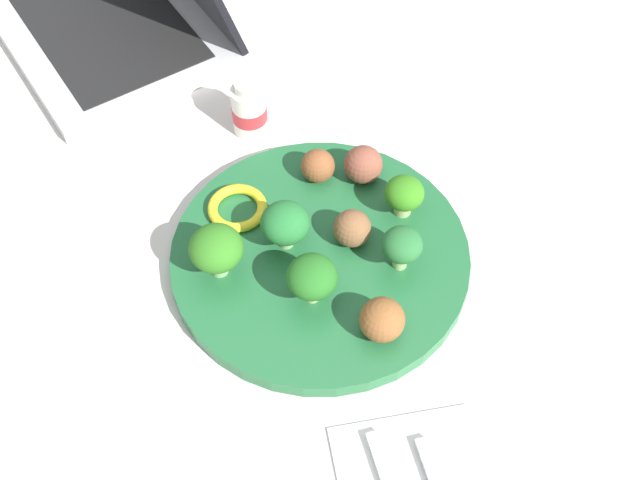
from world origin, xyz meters
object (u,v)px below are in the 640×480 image
object	(u,v)px
plate	(320,258)
yogurt_bottle	(249,109)
broccoli_floret_mid_left	(402,246)
broccoli_floret_back_left	(285,224)
meatball_mid_right	(363,165)
meatball_back_left	(382,320)
broccoli_floret_front_right	(216,249)
broccoli_floret_front_left	(312,277)
meatball_near_rim	(318,166)
broccoli_floret_center	(404,194)
meatball_back_right	(352,228)
pepper_ring_back_left	(237,208)

from	to	relation	value
plate	yogurt_bottle	world-z (taller)	yogurt_bottle
plate	yogurt_bottle	bearing A→B (deg)	-173.82
broccoli_floret_mid_left	broccoli_floret_back_left	bearing A→B (deg)	-119.83
meatball_mid_right	meatball_back_left	world-z (taller)	meatball_back_left
plate	broccoli_floret_mid_left	xyz separation A→B (m)	(0.03, 0.07, 0.04)
plate	broccoli_floret_back_left	bearing A→B (deg)	-125.25
broccoli_floret_front_right	meatball_mid_right	world-z (taller)	broccoli_floret_front_right
broccoli_floret_front_right	meatball_back_left	world-z (taller)	broccoli_floret_front_right
meatball_back_left	yogurt_bottle	bearing A→B (deg)	-170.69
broccoli_floret_back_left	meatball_back_left	bearing A→B (deg)	24.85
broccoli_floret_front_left	meatball_near_rim	size ratio (longest dim) A/B	1.53
broccoli_floret_front_right	meatball_mid_right	xyz separation A→B (m)	(-0.07, 0.16, -0.01)
broccoli_floret_mid_left	broccoli_floret_center	distance (m)	0.06
broccoli_floret_center	meatball_back_right	size ratio (longest dim) A/B	1.20
broccoli_floret_back_left	broccoli_floret_mid_left	size ratio (longest dim) A/B	1.07
meatball_near_rim	meatball_back_right	world-z (taller)	meatball_back_right
yogurt_bottle	broccoli_floret_back_left	bearing A→B (deg)	-2.38
meatball_mid_right	meatball_near_rim	xyz separation A→B (m)	(-0.01, -0.04, -0.00)
broccoli_floret_front_left	meatball_near_rim	bearing A→B (deg)	161.23
broccoli_floret_mid_left	broccoli_floret_front_right	xyz separation A→B (m)	(-0.04, -0.16, 0.00)
plate	pepper_ring_back_left	distance (m)	0.09
broccoli_floret_back_left	meatball_near_rim	xyz separation A→B (m)	(-0.07, 0.05, -0.01)
broccoli_floret_mid_left	broccoli_floret_center	xyz separation A→B (m)	(-0.06, 0.02, -0.00)
meatball_back_left	broccoli_floret_front_right	bearing A→B (deg)	-130.76
meatball_mid_right	yogurt_bottle	bearing A→B (deg)	-141.82
broccoli_floret_front_right	meatball_near_rim	bearing A→B (deg)	124.76
broccoli_floret_front_left	meatball_back_right	size ratio (longest dim) A/B	1.44
broccoli_floret_mid_left	meatball_back_right	distance (m)	0.05
broccoli_floret_mid_left	meatball_near_rim	distance (m)	0.13
plate	broccoli_floret_back_left	xyz separation A→B (m)	(-0.02, -0.03, 0.04)
plate	meatball_back_left	distance (m)	0.10
plate	yogurt_bottle	size ratio (longest dim) A/B	4.21
plate	broccoli_floret_back_left	size ratio (longest dim) A/B	5.62
meatball_back_right	meatball_back_left	bearing A→B (deg)	-3.71
broccoli_floret_center	broccoli_floret_back_left	bearing A→B (deg)	-87.64
broccoli_floret_front_left	broccoli_floret_mid_left	size ratio (longest dim) A/B	1.11
broccoli_floret_front_right	plate	bearing A→B (deg)	85.64
plate	broccoli_floret_mid_left	world-z (taller)	broccoli_floret_mid_left
meatball_mid_right	broccoli_floret_mid_left	bearing A→B (deg)	-0.58
meatball_near_rim	broccoli_floret_front_right	bearing A→B (deg)	-55.24
pepper_ring_back_left	broccoli_floret_front_left	bearing A→B (deg)	19.33
plate	meatball_near_rim	distance (m)	0.10
broccoli_floret_front_left	broccoli_floret_front_right	size ratio (longest dim) A/B	0.94
meatball_back_left	pepper_ring_back_left	distance (m)	0.19
broccoli_floret_front_left	meatball_near_rim	distance (m)	0.14
broccoli_floret_front_left	meatball_mid_right	bearing A→B (deg)	144.04
broccoli_floret_center	yogurt_bottle	size ratio (longest dim) A/B	0.65
yogurt_bottle	broccoli_floret_front_right	bearing A→B (deg)	-22.16
plate	yogurt_bottle	xyz separation A→B (m)	(-0.19, -0.02, 0.02)
plate	broccoli_floret_front_left	world-z (taller)	broccoli_floret_front_left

